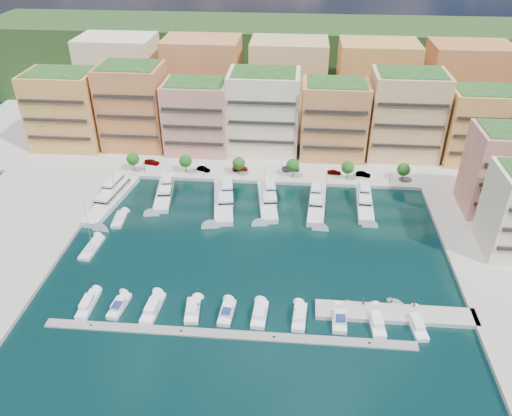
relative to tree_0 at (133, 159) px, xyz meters
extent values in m
plane|color=black|center=(40.00, -33.50, -4.74)|extent=(400.00, 400.00, 0.00)
cube|color=#9E998E|center=(40.00, 28.50, -4.74)|extent=(220.00, 64.00, 2.00)
cube|color=#1E3E19|center=(40.00, 76.50, -4.74)|extent=(240.00, 40.00, 58.00)
cube|color=gray|center=(37.00, -63.50, -4.74)|extent=(72.00, 2.20, 0.35)
cube|color=#9E998E|center=(70.00, -55.50, -4.74)|extent=(32.00, 5.00, 2.00)
cube|color=#D89D4F|center=(-26.00, 16.50, 8.26)|extent=(22.00, 16.00, 24.00)
cube|color=black|center=(-26.00, 8.25, 8.26)|extent=(20.24, 0.50, 0.90)
cube|color=#1B441B|center=(-26.00, 16.50, 20.66)|extent=(19.36, 14.08, 0.80)
cube|color=#B86C3D|center=(-4.00, 18.50, 9.26)|extent=(20.00, 16.00, 26.00)
cube|color=black|center=(-4.00, 10.25, 9.26)|extent=(18.40, 0.50, 0.90)
cube|color=#1B441B|center=(-4.00, 18.50, 22.66)|extent=(17.60, 14.08, 0.80)
cube|color=tan|center=(17.00, 16.50, 7.26)|extent=(20.00, 15.00, 22.00)
cube|color=black|center=(17.00, 8.75, 7.26)|extent=(18.40, 0.50, 0.90)
cube|color=#1B441B|center=(17.00, 16.50, 18.66)|extent=(17.60, 13.20, 0.80)
cube|color=#F6DDBE|center=(38.00, 18.50, 8.76)|extent=(22.00, 16.00, 25.00)
cube|color=black|center=(38.00, 10.25, 8.76)|extent=(20.24, 0.50, 0.90)
cube|color=#1B441B|center=(38.00, 18.50, 21.66)|extent=(19.36, 14.08, 0.80)
cube|color=#D89451|center=(60.00, 16.50, 7.76)|extent=(20.00, 15.00, 23.00)
cube|color=black|center=(60.00, 8.75, 7.76)|extent=(18.40, 0.50, 0.90)
cube|color=#1B441B|center=(60.00, 16.50, 19.66)|extent=(17.60, 13.20, 0.80)
cube|color=tan|center=(82.00, 18.50, 9.26)|extent=(22.00, 16.00, 26.00)
cube|color=black|center=(82.00, 10.25, 9.26)|extent=(20.24, 0.50, 0.90)
cube|color=#1B441B|center=(82.00, 18.50, 22.66)|extent=(19.36, 14.08, 0.80)
cube|color=#D89D4F|center=(104.00, 16.50, 7.26)|extent=(20.00, 15.00, 22.00)
cube|color=black|center=(104.00, 8.75, 7.26)|extent=(18.40, 0.50, 0.90)
cube|color=#1B441B|center=(104.00, 16.50, 18.66)|extent=(17.60, 13.20, 0.80)
cube|color=tan|center=(102.00, -13.50, 7.26)|extent=(18.00, 14.00, 22.00)
cube|color=#F6DDBE|center=(-15.00, 40.50, 11.26)|extent=(26.00, 18.00, 30.00)
cube|color=#D89451|center=(15.00, 40.50, 11.26)|extent=(26.00, 18.00, 30.00)
cube|color=tan|center=(45.00, 40.50, 11.26)|extent=(26.00, 18.00, 30.00)
cube|color=#D89D4F|center=(75.00, 40.50, 11.26)|extent=(26.00, 18.00, 30.00)
cube|color=#B86C3D|center=(105.00, 40.50, 11.26)|extent=(26.00, 18.00, 30.00)
cylinder|color=#473323|center=(0.00, 0.00, -2.24)|extent=(0.24, 0.24, 3.00)
sphere|color=#173F12|center=(0.00, 0.00, 0.01)|extent=(3.80, 3.80, 3.80)
cylinder|color=#473323|center=(16.00, 0.00, -2.24)|extent=(0.24, 0.24, 3.00)
sphere|color=#173F12|center=(16.00, 0.00, 0.01)|extent=(3.80, 3.80, 3.80)
cylinder|color=#473323|center=(32.00, 0.00, -2.24)|extent=(0.24, 0.24, 3.00)
sphere|color=#173F12|center=(32.00, 0.00, 0.01)|extent=(3.80, 3.80, 3.80)
cylinder|color=#473323|center=(48.00, 0.00, -2.24)|extent=(0.24, 0.24, 3.00)
sphere|color=#173F12|center=(48.00, 0.00, 0.01)|extent=(3.80, 3.80, 3.80)
cylinder|color=#473323|center=(64.00, 0.00, -2.24)|extent=(0.24, 0.24, 3.00)
sphere|color=#173F12|center=(64.00, 0.00, 0.01)|extent=(3.80, 3.80, 3.80)
cylinder|color=#473323|center=(80.00, 0.00, -2.24)|extent=(0.24, 0.24, 3.00)
sphere|color=#173F12|center=(80.00, 0.00, 0.01)|extent=(3.80, 3.80, 3.80)
cylinder|color=black|center=(4.00, -2.30, -1.74)|extent=(0.10, 0.10, 4.00)
sphere|color=#FFF2CC|center=(4.00, -2.30, 0.31)|extent=(0.30, 0.30, 0.30)
cylinder|color=black|center=(22.00, -2.30, -1.74)|extent=(0.10, 0.10, 4.00)
sphere|color=#FFF2CC|center=(22.00, -2.30, 0.31)|extent=(0.30, 0.30, 0.30)
cylinder|color=black|center=(40.00, -2.30, -1.74)|extent=(0.10, 0.10, 4.00)
sphere|color=#FFF2CC|center=(40.00, -2.30, 0.31)|extent=(0.30, 0.30, 0.30)
cylinder|color=black|center=(58.00, -2.30, -1.74)|extent=(0.10, 0.10, 4.00)
sphere|color=#FFF2CC|center=(58.00, -2.30, 0.31)|extent=(0.30, 0.30, 0.30)
cylinder|color=black|center=(76.00, -2.30, -1.74)|extent=(0.10, 0.10, 4.00)
sphere|color=#FFF2CC|center=(76.00, -2.30, 0.31)|extent=(0.30, 0.30, 0.30)
cube|color=silver|center=(-1.25, -17.45, -4.39)|extent=(8.36, 26.31, 2.30)
cube|color=silver|center=(-1.25, -14.86, -2.34)|extent=(5.86, 14.65, 1.80)
cube|color=black|center=(-1.25, -14.86, -2.34)|extent=(5.93, 14.72, 0.55)
cube|color=silver|center=(-1.25, -12.79, -0.74)|extent=(3.91, 8.09, 1.40)
cylinder|color=#B2B2B7|center=(-1.25, -11.23, 0.86)|extent=(0.14, 0.14, 1.80)
cube|color=silver|center=(12.43, -13.48, -4.39)|extent=(6.48, 18.35, 2.30)
cube|color=silver|center=(12.43, -11.68, -2.34)|extent=(4.68, 10.24, 1.80)
cube|color=black|center=(12.43, -11.68, -2.34)|extent=(4.75, 10.31, 0.55)
cube|color=silver|center=(12.43, -10.25, -0.74)|extent=(3.18, 5.67, 1.40)
cylinder|color=#B2B2B7|center=(12.43, -9.17, 0.86)|extent=(0.14, 0.14, 1.80)
cube|color=black|center=(12.43, -13.48, -4.84)|extent=(6.54, 18.41, 0.35)
cube|color=silver|center=(29.50, -15.69, -4.39)|extent=(8.19, 22.86, 2.30)
cube|color=silver|center=(29.50, -13.45, -2.34)|extent=(5.79, 12.77, 1.80)
cube|color=black|center=(29.50, -13.45, -2.34)|extent=(5.86, 12.84, 0.55)
cube|color=silver|center=(29.50, -11.66, -0.74)|extent=(3.89, 7.08, 1.40)
cylinder|color=#B2B2B7|center=(29.50, -10.32, 0.86)|extent=(0.14, 0.14, 1.80)
cube|color=silver|center=(41.50, -14.62, -4.39)|extent=(7.04, 20.65, 2.30)
cube|color=silver|center=(41.50, -12.60, -2.34)|extent=(5.02, 11.52, 1.80)
cube|color=black|center=(41.50, -12.60, -2.34)|extent=(5.09, 11.58, 0.55)
cube|color=silver|center=(41.50, -10.98, -0.74)|extent=(3.39, 6.37, 1.40)
cylinder|color=#B2B2B7|center=(41.50, -9.76, 0.86)|extent=(0.14, 0.14, 1.80)
cube|color=silver|center=(55.04, -14.95, -4.39)|extent=(5.67, 21.14, 2.30)
cube|color=silver|center=(55.04, -12.86, -2.34)|extent=(4.26, 11.70, 1.80)
cube|color=black|center=(55.04, -12.86, -2.34)|extent=(4.32, 11.77, 0.55)
cube|color=silver|center=(55.04, -11.19, -0.74)|extent=(2.97, 6.43, 1.40)
cylinder|color=#B2B2B7|center=(55.04, -9.93, 0.86)|extent=(0.14, 0.14, 1.80)
cube|color=black|center=(55.04, -14.95, -4.84)|extent=(5.72, 21.19, 0.35)
cube|color=silver|center=(67.95, -13.70, -4.39)|extent=(4.85, 18.56, 2.30)
cube|color=silver|center=(67.95, -11.86, -2.34)|extent=(3.75, 10.26, 1.80)
cube|color=black|center=(67.95, -11.86, -2.34)|extent=(3.81, 10.32, 0.55)
cube|color=silver|center=(67.95, -10.39, -0.74)|extent=(2.66, 5.62, 1.40)
cylinder|color=#B2B2B7|center=(67.95, -9.28, 0.86)|extent=(0.14, 0.14, 1.80)
cube|color=white|center=(7.47, -58.00, -4.49)|extent=(2.44, 8.53, 1.40)
cube|color=white|center=(7.47, -58.43, -3.19)|extent=(1.90, 4.10, 1.10)
cube|color=black|center=(7.47, -56.72, -3.44)|extent=(1.74, 0.11, 0.55)
cube|color=white|center=(13.97, -58.00, -4.49)|extent=(3.24, 7.59, 1.40)
cube|color=white|center=(13.97, -58.37, -3.19)|extent=(2.26, 3.73, 1.10)
cube|color=black|center=(13.97, -56.90, -3.44)|extent=(1.70, 0.31, 0.55)
cube|color=navy|center=(13.97, -59.32, -2.59)|extent=(1.91, 2.39, 0.12)
cube|color=white|center=(21.01, -58.00, -4.49)|extent=(3.37, 9.07, 1.40)
cube|color=white|center=(21.01, -58.44, -3.19)|extent=(2.43, 4.41, 1.10)
cube|color=black|center=(21.01, -56.67, -3.44)|extent=(1.96, 0.25, 0.55)
cube|color=white|center=(29.21, -58.00, -4.49)|extent=(3.42, 7.30, 1.40)
cube|color=white|center=(29.21, -58.35, -3.19)|extent=(2.46, 3.58, 1.10)
cube|color=black|center=(29.21, -56.94, -3.44)|extent=(1.98, 0.29, 0.55)
cube|color=white|center=(36.19, -58.00, -4.49)|extent=(3.08, 7.20, 1.40)
cube|color=white|center=(36.19, -58.35, -3.19)|extent=(2.26, 3.51, 1.10)
cube|color=black|center=(36.19, -56.94, -3.44)|extent=(1.89, 0.23, 0.55)
cube|color=navy|center=(36.19, -59.27, -2.59)|extent=(1.97, 2.23, 0.12)
cube|color=white|center=(42.84, -58.00, -4.49)|extent=(3.18, 7.50, 1.40)
cube|color=white|center=(42.84, -58.37, -3.19)|extent=(2.37, 3.64, 1.10)
cube|color=black|center=(42.84, -56.90, -3.44)|extent=(2.02, 0.21, 0.55)
cube|color=white|center=(50.80, -58.00, -4.49)|extent=(3.10, 7.82, 1.40)
cube|color=white|center=(50.80, -58.38, -3.19)|extent=(2.26, 3.81, 1.10)
cube|color=black|center=(50.80, -56.85, -3.44)|extent=(1.85, 0.23, 0.55)
cube|color=white|center=(58.66, -58.00, -4.49)|extent=(3.02, 7.24, 1.40)
cube|color=white|center=(58.66, -58.36, -3.19)|extent=(2.28, 3.50, 1.10)
cube|color=black|center=(58.66, -56.93, -3.44)|extent=(1.99, 0.17, 0.55)
cube|color=navy|center=(58.66, -59.29, -2.59)|extent=(2.01, 2.21, 0.12)
cube|color=white|center=(65.88, -58.00, -4.49)|extent=(3.09, 8.63, 1.40)
cube|color=white|center=(65.88, -58.42, -3.19)|extent=(2.25, 4.19, 1.10)
cube|color=black|center=(65.88, -56.73, -3.44)|extent=(1.85, 0.22, 0.55)
cube|color=white|center=(73.58, -58.00, -4.49)|extent=(3.48, 8.94, 1.40)
cube|color=white|center=(73.58, -58.44, -3.19)|extent=(2.40, 4.38, 1.10)
cube|color=black|center=(73.58, -56.69, -3.44)|extent=(1.76, 0.31, 0.55)
cube|color=silver|center=(3.66, -26.26, -4.54)|extent=(3.25, 7.73, 1.20)
cube|color=silver|center=(3.66, -27.02, -3.64)|extent=(1.76, 2.00, 0.60)
cylinder|color=#B2B2B7|center=(3.66, -25.89, 2.06)|extent=(0.14, 0.14, 12.00)
cylinder|color=#B2B2B7|center=(3.66, -27.40, -2.94)|extent=(0.35, 3.39, 0.10)
cube|color=silver|center=(1.08, -39.01, -4.54)|extent=(3.44, 9.43, 1.20)
cube|color=silver|center=(1.08, -39.93, -3.64)|extent=(1.84, 2.43, 0.60)
cylinder|color=#B2B2B7|center=(1.08, -38.54, 2.06)|extent=(0.14, 0.14, 12.00)
cylinder|color=#B2B2B7|center=(1.08, -40.39, -2.94)|extent=(0.39, 4.16, 0.10)
imported|color=beige|center=(60.81, -52.50, -4.30)|extent=(1.88, 1.68, 0.89)
imported|color=silver|center=(70.47, -51.71, -4.38)|extent=(4.12, 3.46, 0.73)
imported|color=gray|center=(4.31, 4.32, -2.93)|extent=(5.04, 2.71, 1.63)
imported|color=gray|center=(21.08, 1.16, -3.06)|extent=(4.40, 2.94, 1.37)
imported|color=gray|center=(32.03, 2.61, -3.08)|extent=(5.10, 3.09, 1.32)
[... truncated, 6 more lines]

